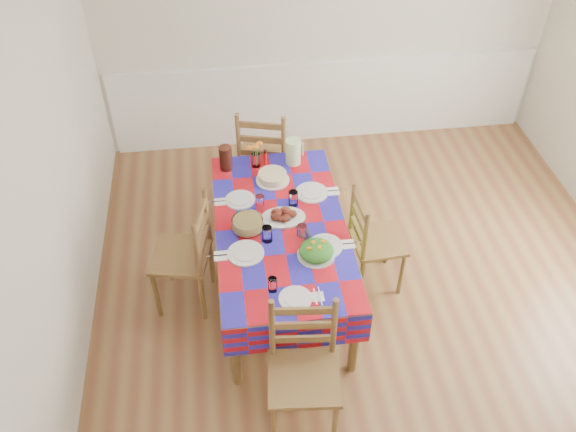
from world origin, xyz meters
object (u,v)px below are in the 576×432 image
Objects in this scene: green_pitcher at (293,152)px; tea_pitcher at (226,158)px; chair_left at (187,256)px; chair_near at (303,371)px; meat_platter at (283,216)px; dining_table at (281,233)px; chair_right at (373,241)px; chair_far at (265,156)px.

green_pitcher is 1.04× the size of tea_pitcher.
chair_near is at bearing 44.76° from chair_left.
chair_left reaches higher than meat_platter.
chair_right reaches higher than dining_table.
chair_far is (-0.01, 1.16, -0.12)m from dining_table.
chair_near reaches higher than chair_right.
tea_pitcher is 0.23× the size of chair_right.
green_pitcher is at bearing 1.10° from tea_pitcher.
chair_left is 1.47m from chair_right.
meat_platter is at bearing 108.49° from chair_left.
meat_platter is 1.59× the size of tea_pitcher.
chair_near is at bearing -91.01° from meat_platter.
chair_left is (-0.73, -0.01, -0.14)m from dining_table.
tea_pitcher is 0.21× the size of chair_far.
dining_table is at bearing 85.88° from chair_right.
chair_left is at bearing 73.48° from chair_far.
meat_platter is at bearing 79.77° from chair_right.
green_pitcher is at bearing 142.03° from chair_left.
chair_right is at bearing -34.65° from tea_pitcher.
chair_near is (0.37, -1.92, -0.32)m from tea_pitcher.
meat_platter is at bearing 107.19° from chair_far.
meat_platter reaches higher than dining_table.
chair_far is at bearing 48.19° from tea_pitcher.
tea_pitcher is at bearing -178.90° from green_pitcher.
chair_far is (0.36, 0.40, -0.31)m from tea_pitcher.
chair_near is 1.37m from chair_right.
chair_far reaches higher than meat_platter.
chair_far is at bearing 160.42° from chair_left.
chair_left is (-0.93, -0.78, -0.33)m from green_pitcher.
meat_platter is at bearing -103.94° from green_pitcher.
chair_left is (-0.72, -1.17, -0.02)m from chair_far.
chair_right is (0.71, -0.08, -0.29)m from meat_platter.
green_pitcher is 0.22× the size of chair_left.
tea_pitcher is (-0.37, 0.76, 0.19)m from dining_table.
chair_right is (0.54, -0.77, -0.37)m from green_pitcher.
chair_right is (0.74, -0.00, -0.18)m from dining_table.
chair_far is at bearing 92.07° from meat_platter.
chair_far is 1.13× the size of chair_right.
chair_far is at bearing 118.65° from green_pitcher.
tea_pitcher is (-0.40, 0.68, 0.08)m from meat_platter.
chair_far reaches higher than chair_right.
chair_right is at bearing -0.23° from dining_table.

